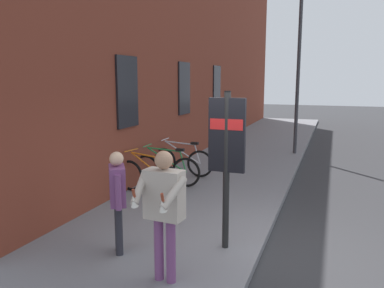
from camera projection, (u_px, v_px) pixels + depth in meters
ground at (333, 172)px, 11.22m from camera, size 60.00×60.00×0.00m
sidewalk_pavement at (254, 152)px, 14.00m from camera, size 24.00×3.50×0.12m
station_facade at (209, 33)px, 14.88m from camera, size 22.00×0.65×8.93m
bicycle_nearest_sign at (149, 177)px, 8.63m from camera, size 0.51×1.75×0.97m
bicycle_under_window at (166, 170)px, 9.35m from camera, size 0.48×1.77×0.97m
bicycle_end_of_row at (182, 161)px, 10.30m from camera, size 0.48×1.77×0.97m
transit_info_sign at (227, 145)px, 5.68m from camera, size 0.10×0.55×2.40m
pedestrian_by_facade at (117, 192)px, 5.61m from camera, size 0.50×0.43×1.54m
tourist_with_hotdogs at (163, 203)px, 4.77m from camera, size 0.60×0.65×1.70m
street_lamp at (299, 58)px, 12.95m from camera, size 0.28×0.28×5.56m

